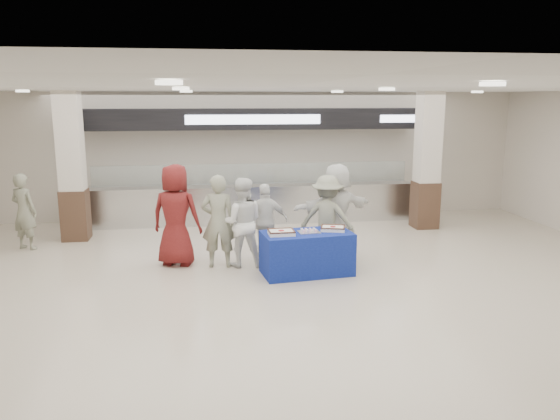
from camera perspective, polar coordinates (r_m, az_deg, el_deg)
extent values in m
plane|color=beige|center=(8.59, 0.64, -9.13)|extent=(14.00, 14.00, 0.00)
cube|color=silver|center=(13.64, -2.83, 0.64)|extent=(8.00, 0.80, 0.90)
cube|color=silver|center=(13.56, -2.85, 2.59)|extent=(8.00, 0.85, 0.04)
cube|color=white|center=(13.22, -2.74, 3.80)|extent=(7.60, 0.02, 0.50)
cube|color=black|center=(13.40, -2.92, 9.49)|extent=(8.40, 0.70, 0.50)
cube|color=white|center=(13.04, -2.77, 9.43)|extent=(3.20, 0.03, 0.22)
cube|color=white|center=(13.93, 13.20, 9.28)|extent=(1.40, 0.03, 0.18)
cube|color=#3D271B|center=(12.69, -20.58, -0.46)|extent=(0.55, 0.55, 1.10)
cube|color=silver|center=(12.48, -21.11, 6.74)|extent=(0.50, 0.50, 2.10)
cube|color=#3D271B|center=(13.45, 14.89, 0.54)|extent=(0.55, 0.55, 1.10)
cube|color=silver|center=(13.25, 15.25, 7.34)|extent=(0.50, 0.50, 2.10)
cube|color=navy|center=(9.60, 2.82, -4.53)|extent=(1.63, 0.96, 0.75)
cube|color=white|center=(9.33, 0.13, -2.39)|extent=(0.44, 0.35, 0.07)
cube|color=#4D2616|center=(9.32, 0.13, -2.11)|extent=(0.44, 0.35, 0.02)
cylinder|color=red|center=(9.32, 0.13, -2.16)|extent=(0.10, 0.10, 0.01)
cube|color=white|center=(9.67, 5.55, -1.95)|extent=(0.49, 0.42, 0.06)
cube|color=#4D2616|center=(9.66, 5.56, -1.69)|extent=(0.49, 0.42, 0.02)
cylinder|color=red|center=(9.66, 5.55, -1.74)|extent=(0.11, 0.11, 0.01)
cube|color=#ADADB2|center=(9.51, 3.04, -2.31)|extent=(0.38, 0.30, 0.01)
imported|color=maroon|center=(10.16, -10.83, -0.53)|extent=(1.06, 0.86, 1.88)
imported|color=gray|center=(9.94, -6.47, -1.18)|extent=(0.66, 0.47, 1.71)
imported|color=white|center=(9.96, -4.01, -1.29)|extent=(0.85, 0.69, 1.64)
imported|color=white|center=(10.45, -1.50, -1.18)|extent=(0.88, 0.41, 1.46)
imported|color=gray|center=(10.38, 4.95, -0.83)|extent=(1.20, 0.96, 1.63)
imported|color=white|center=(10.62, 5.91, -0.01)|extent=(1.78, 1.06, 1.83)
imported|color=gray|center=(12.23, -25.17, -0.14)|extent=(0.68, 0.59, 1.57)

